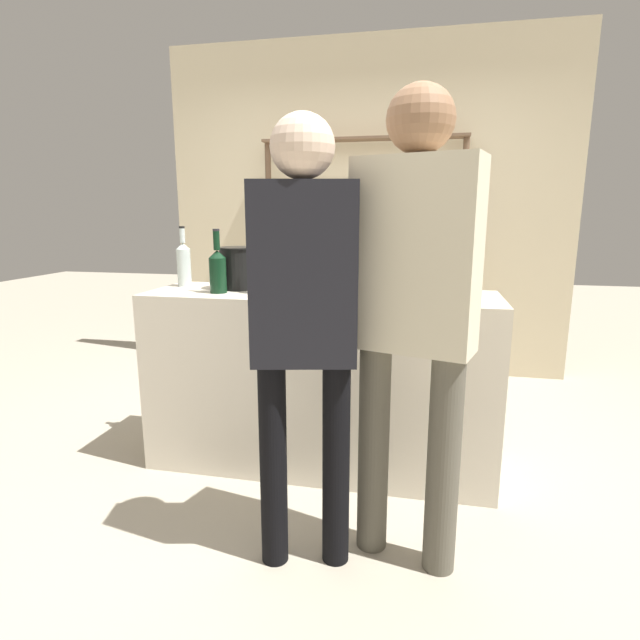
% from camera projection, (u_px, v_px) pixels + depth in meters
% --- Properties ---
extents(ground_plane, '(16.00, 16.00, 0.00)m').
position_uv_depth(ground_plane, '(320.00, 462.00, 2.83)').
color(ground_plane, '#B2A893').
extents(bar_counter, '(1.85, 0.55, 0.97)m').
position_uv_depth(bar_counter, '(320.00, 381.00, 2.72)').
color(bar_counter, beige).
rests_on(bar_counter, ground_plane).
extents(back_wall, '(3.45, 0.12, 2.80)m').
position_uv_depth(back_wall, '(365.00, 211.00, 4.33)').
color(back_wall, beige).
rests_on(back_wall, ground_plane).
extents(back_shelf, '(1.67, 0.18, 1.98)m').
position_uv_depth(back_shelf, '(361.00, 227.00, 4.18)').
color(back_shelf, brown).
rests_on(back_shelf, ground_plane).
extents(counter_bottle_0, '(0.07, 0.07, 0.32)m').
position_uv_depth(counter_bottle_0, '(365.00, 267.00, 2.68)').
color(counter_bottle_0, silver).
rests_on(counter_bottle_0, bar_counter).
extents(counter_bottle_1, '(0.08, 0.08, 0.34)m').
position_uv_depth(counter_bottle_1, '(184.00, 263.00, 2.85)').
color(counter_bottle_1, silver).
rests_on(counter_bottle_1, bar_counter).
extents(counter_bottle_2, '(0.08, 0.08, 0.36)m').
position_uv_depth(counter_bottle_2, '(292.00, 266.00, 2.65)').
color(counter_bottle_2, silver).
rests_on(counter_bottle_2, bar_counter).
extents(counter_bottle_3, '(0.09, 0.09, 0.33)m').
position_uv_depth(counter_bottle_3, '(218.00, 270.00, 2.61)').
color(counter_bottle_3, black).
rests_on(counter_bottle_3, bar_counter).
extents(counter_bottle_4, '(0.07, 0.07, 0.32)m').
position_uv_depth(counter_bottle_4, '(261.00, 271.00, 2.58)').
color(counter_bottle_4, silver).
rests_on(counter_bottle_4, bar_counter).
extents(wine_glass, '(0.07, 0.07, 0.18)m').
position_uv_depth(wine_glass, '(331.00, 265.00, 2.75)').
color(wine_glass, silver).
rests_on(wine_glass, bar_counter).
extents(ice_bucket, '(0.22, 0.22, 0.23)m').
position_uv_depth(ice_bucket, '(239.00, 268.00, 2.75)').
color(ice_bucket, black).
rests_on(ice_bucket, bar_counter).
extents(cork_jar, '(0.11, 0.11, 0.15)m').
position_uv_depth(cork_jar, '(424.00, 279.00, 2.60)').
color(cork_jar, silver).
rests_on(cork_jar, bar_counter).
extents(customer_right, '(0.49, 0.32, 1.81)m').
position_uv_depth(customer_right, '(414.00, 297.00, 1.83)').
color(customer_right, '#575347').
rests_on(customer_right, ground_plane).
extents(customer_center, '(0.41, 0.25, 1.72)m').
position_uv_depth(customer_center, '(304.00, 309.00, 1.82)').
color(customer_center, black).
rests_on(customer_center, ground_plane).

